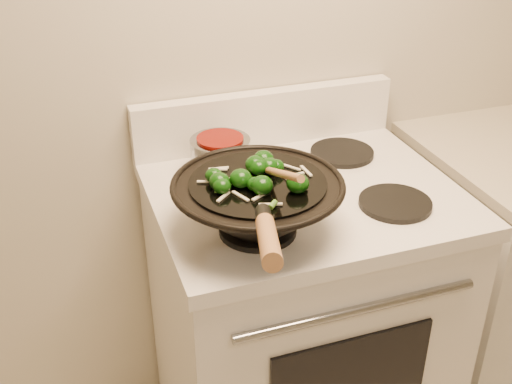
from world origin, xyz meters
name	(u,v)px	position (x,y,z in m)	size (l,w,h in m)	color
stove	(298,322)	(0.00, 1.17, 0.47)	(0.78, 0.67, 1.08)	white
wok	(258,203)	(-0.18, 1.02, 1.00)	(0.39, 0.63, 0.24)	black
stirfry	(255,175)	(-0.19, 1.02, 1.07)	(0.25, 0.22, 0.04)	#0B3408
wooden_spoon	(275,171)	(-0.15, 0.99, 1.09)	(0.07, 0.28, 0.12)	#9E6A3E
saucepan	(221,154)	(-0.18, 1.32, 0.98)	(0.16, 0.26, 0.09)	gray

